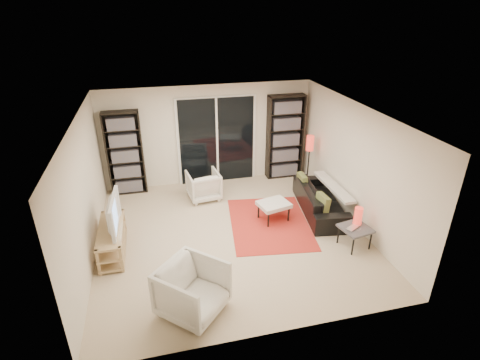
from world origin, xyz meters
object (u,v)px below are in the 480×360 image
object	(u,v)px
armchair_front	(193,290)
side_table	(355,230)
armchair_back	(204,185)
tv_stand	(112,239)
ottoman	(274,205)
bookshelf_left	(125,153)
floor_lamp	(310,149)
sofa	(320,199)
bookshelf_right	(285,137)

from	to	relation	value
armchair_front	side_table	size ratio (longest dim) A/B	1.45
armchair_back	armchair_front	distance (m)	3.49
tv_stand	ottoman	size ratio (longest dim) A/B	1.88
bookshelf_left	floor_lamp	world-z (taller)	bookshelf_left
sofa	side_table	xyz separation A→B (m)	(0.07, -1.33, 0.07)
tv_stand	bookshelf_right	bearing A→B (deg)	30.26
sofa	ottoman	bearing A→B (deg)	103.60
sofa	armchair_front	xyz separation A→B (m)	(-3.01, -2.24, 0.11)
bookshelf_left	side_table	bearing A→B (deg)	-38.68
bookshelf_left	side_table	xyz separation A→B (m)	(4.06, -3.25, -0.62)
ottoman	bookshelf_right	bearing A→B (deg)	65.15
bookshelf_left	floor_lamp	bearing A→B (deg)	-10.22
sofa	armchair_front	world-z (taller)	armchair_front
armchair_front	armchair_back	bearing A→B (deg)	32.39
side_table	armchair_front	bearing A→B (deg)	-163.59
ottoman	bookshelf_left	bearing A→B (deg)	145.25
armchair_back	bookshelf_left	bearing A→B (deg)	-30.90
tv_stand	armchair_front	distance (m)	2.16
ottoman	floor_lamp	world-z (taller)	floor_lamp
tv_stand	side_table	world-z (taller)	tv_stand
bookshelf_right	sofa	size ratio (longest dim) A/B	1.08
bookshelf_right	sofa	bearing A→B (deg)	-85.57
bookshelf_right	armchair_back	xyz separation A→B (m)	(-2.19, -0.74, -0.73)
bookshelf_left	side_table	size ratio (longest dim) A/B	3.28
sofa	armchair_back	world-z (taller)	armchair_back
bookshelf_left	tv_stand	world-z (taller)	bookshelf_left
sofa	floor_lamp	bearing A→B (deg)	-0.87
sofa	armchair_front	size ratio (longest dim) A/B	2.26
bookshelf_right	ottoman	bearing A→B (deg)	-114.85
bookshelf_left	armchair_front	world-z (taller)	bookshelf_left
bookshelf_left	floor_lamp	size ratio (longest dim) A/B	1.49
floor_lamp	tv_stand	bearing A→B (deg)	-159.77
floor_lamp	sofa	bearing A→B (deg)	-99.15
ottoman	side_table	size ratio (longest dim) A/B	1.18
ottoman	sofa	bearing A→B (deg)	5.33
armchair_back	side_table	xyz separation A→B (m)	(2.40, -2.52, 0.03)
sofa	ottoman	world-z (taller)	sofa
side_table	tv_stand	bearing A→B (deg)	168.59
floor_lamp	armchair_back	bearing A→B (deg)	179.55
tv_stand	ottoman	bearing A→B (deg)	6.59
armchair_back	floor_lamp	world-z (taller)	floor_lamp
armchair_back	ottoman	size ratio (longest dim) A/B	1.01
floor_lamp	armchair_front	bearing A→B (deg)	-133.23
bookshelf_left	armchair_back	xyz separation A→B (m)	(1.66, -0.74, -0.65)
tv_stand	side_table	xyz separation A→B (m)	(4.30, -0.87, 0.09)
armchair_front	floor_lamp	size ratio (longest dim) A/B	0.66
ottoman	side_table	distance (m)	1.69
bookshelf_left	sofa	bearing A→B (deg)	-25.65
bookshelf_right	floor_lamp	world-z (taller)	bookshelf_right
sofa	floor_lamp	distance (m)	1.37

